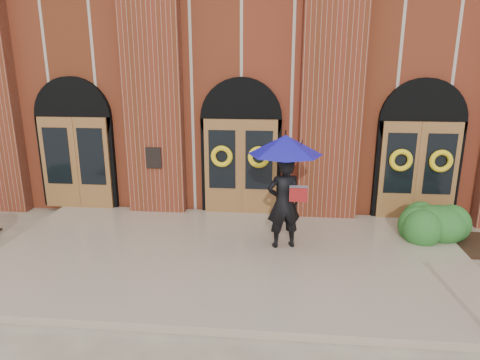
# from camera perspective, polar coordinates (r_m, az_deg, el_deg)

# --- Properties ---
(ground) EXTENTS (90.00, 90.00, 0.00)m
(ground) POSITION_cam_1_polar(r_m,az_deg,el_deg) (9.14, -1.58, -10.94)
(ground) COLOR tan
(ground) RESTS_ON ground
(landing) EXTENTS (10.00, 5.30, 0.15)m
(landing) POSITION_cam_1_polar(r_m,az_deg,el_deg) (9.24, -1.47, -10.11)
(landing) COLOR gray
(landing) RESTS_ON ground
(church_building) EXTENTS (16.20, 12.53, 7.00)m
(church_building) POSITION_cam_1_polar(r_m,az_deg,el_deg) (16.93, 2.12, 13.65)
(church_building) COLOR maroon
(church_building) RESTS_ON ground
(man_with_umbrella) EXTENTS (1.93, 1.93, 2.47)m
(man_with_umbrella) POSITION_cam_1_polar(r_m,az_deg,el_deg) (9.00, 6.01, 1.34)
(man_with_umbrella) COLOR black
(man_with_umbrella) RESTS_ON landing
(hedge_wall_right) EXTENTS (3.22, 1.29, 0.83)m
(hedge_wall_right) POSITION_cam_1_polar(r_m,az_deg,el_deg) (11.16, 29.39, -5.70)
(hedge_wall_right) COLOR #23571F
(hedge_wall_right) RESTS_ON ground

